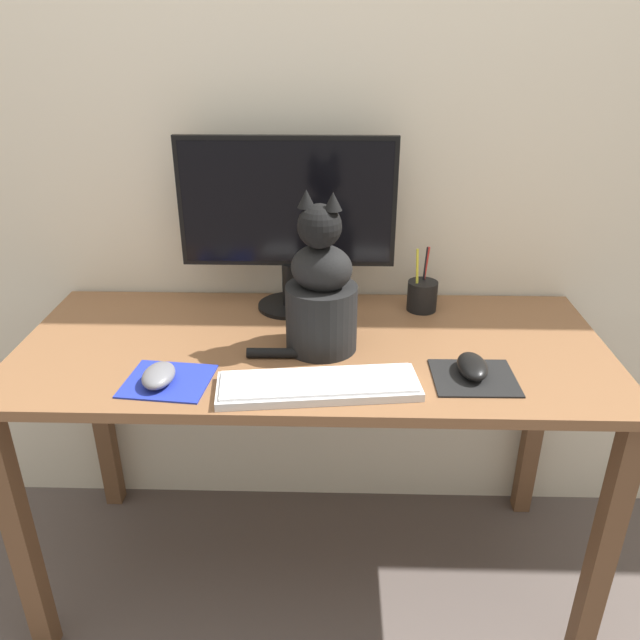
{
  "coord_description": "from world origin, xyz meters",
  "views": [
    {
      "loc": [
        0.06,
        -1.34,
        1.44
      ],
      "look_at": [
        0.02,
        -0.11,
        0.86
      ],
      "focal_mm": 35.0,
      "sensor_mm": 36.0,
      "label": 1
    }
  ],
  "objects_px": {
    "monitor": "(287,213)",
    "pen_cup": "(422,295)",
    "computer_mouse_left": "(159,375)",
    "cat": "(321,293)",
    "computer_mouse_right": "(472,366)",
    "keyboard": "(318,385)"
  },
  "relations": [
    {
      "from": "monitor",
      "to": "pen_cup",
      "type": "distance_m",
      "value": 0.42
    },
    {
      "from": "pen_cup",
      "to": "computer_mouse_left",
      "type": "bearing_deg",
      "value": -146.41
    },
    {
      "from": "cat",
      "to": "computer_mouse_right",
      "type": "bearing_deg",
      "value": -0.16
    },
    {
      "from": "keyboard",
      "to": "computer_mouse_left",
      "type": "height_order",
      "value": "computer_mouse_left"
    },
    {
      "from": "computer_mouse_left",
      "to": "cat",
      "type": "height_order",
      "value": "cat"
    },
    {
      "from": "computer_mouse_right",
      "to": "keyboard",
      "type": "bearing_deg",
      "value": -167.99
    },
    {
      "from": "monitor",
      "to": "cat",
      "type": "height_order",
      "value": "monitor"
    },
    {
      "from": "monitor",
      "to": "computer_mouse_right",
      "type": "height_order",
      "value": "monitor"
    },
    {
      "from": "computer_mouse_left",
      "to": "pen_cup",
      "type": "distance_m",
      "value": 0.73
    },
    {
      "from": "computer_mouse_left",
      "to": "pen_cup",
      "type": "xyz_separation_m",
      "value": [
        0.61,
        0.4,
        0.02
      ]
    },
    {
      "from": "computer_mouse_left",
      "to": "monitor",
      "type": "bearing_deg",
      "value": 58.49
    },
    {
      "from": "monitor",
      "to": "pen_cup",
      "type": "xyz_separation_m",
      "value": [
        0.36,
        -0.0,
        -0.22
      ]
    },
    {
      "from": "keyboard",
      "to": "pen_cup",
      "type": "bearing_deg",
      "value": 51.0
    },
    {
      "from": "monitor",
      "to": "cat",
      "type": "xyz_separation_m",
      "value": [
        0.09,
        -0.23,
        -0.12
      ]
    },
    {
      "from": "pen_cup",
      "to": "computer_mouse_right",
      "type": "bearing_deg",
      "value": -78.74
    },
    {
      "from": "computer_mouse_left",
      "to": "computer_mouse_right",
      "type": "bearing_deg",
      "value": 4.76
    },
    {
      "from": "computer_mouse_left",
      "to": "pen_cup",
      "type": "height_order",
      "value": "pen_cup"
    },
    {
      "from": "cat",
      "to": "pen_cup",
      "type": "distance_m",
      "value": 0.37
    },
    {
      "from": "keyboard",
      "to": "cat",
      "type": "relative_size",
      "value": 1.15
    },
    {
      "from": "keyboard",
      "to": "computer_mouse_left",
      "type": "bearing_deg",
      "value": 170.93
    },
    {
      "from": "keyboard",
      "to": "computer_mouse_right",
      "type": "distance_m",
      "value": 0.34
    },
    {
      "from": "monitor",
      "to": "computer_mouse_left",
      "type": "bearing_deg",
      "value": -121.51
    }
  ]
}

